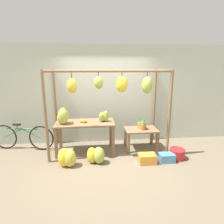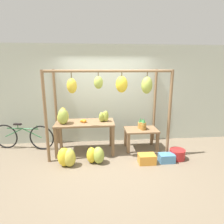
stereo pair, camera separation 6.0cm
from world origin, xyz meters
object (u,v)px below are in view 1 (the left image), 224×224
banana_pile_on_table (63,117)px  blue_bucket (177,154)px  banana_pile_ground_right (96,155)px  parked_bicycle (23,137)px  orange_pile (84,121)px  banana_pile_ground_left (68,158)px  pineapple_cluster (142,125)px  fruit_crate_purple (167,158)px  papaya_pile (104,117)px  fruit_crate_white (147,159)px

banana_pile_on_table → blue_bucket: (2.76, -0.53, -0.87)m
banana_pile_ground_right → parked_bicycle: parked_bicycle is taller
orange_pile → banana_pile_ground_left: orange_pile is taller
banana_pile_on_table → banana_pile_ground_left: banana_pile_on_table is taller
orange_pile → pineapple_cluster: orange_pile is taller
orange_pile → fruit_crate_purple: 2.20m
banana_pile_on_table → banana_pile_ground_left: size_ratio=0.92×
blue_bucket → banana_pile_ground_left: bearing=-177.7°
papaya_pile → blue_bucket: bearing=-19.6°
fruit_crate_white → fruit_crate_purple: fruit_crate_white is taller
banana_pile_ground_left → parked_bicycle: bearing=141.8°
fruit_crate_white → fruit_crate_purple: 0.48m
banana_pile_ground_left → blue_bucket: (2.60, 0.10, -0.08)m
orange_pile → papaya_pile: bearing=5.0°
orange_pile → fruit_crate_white: bearing=-26.2°
banana_pile_on_table → banana_pile_ground_right: banana_pile_on_table is taller
papaya_pile → fruit_crate_purple: bearing=-27.6°
banana_pile_on_table → banana_pile_ground_right: bearing=-35.2°
fruit_crate_white → banana_pile_on_table: bearing=161.0°
banana_pile_ground_right → fruit_crate_purple: size_ratio=1.37×
banana_pile_on_table → parked_bicycle: banana_pile_on_table is taller
banana_pile_ground_left → papaya_pile: 1.34m
pineapple_cluster → fruit_crate_white: 1.01m
banana_pile_on_table → blue_bucket: bearing=-10.9°
banana_pile_on_table → fruit_crate_purple: 2.69m
banana_pile_on_table → parked_bicycle: (-1.15, 0.41, -0.64)m
banana_pile_ground_right → fruit_crate_white: size_ratio=1.23×
banana_pile_on_table → orange_pile: (0.50, 0.04, -0.14)m
orange_pile → parked_bicycle: orange_pile is taller
banana_pile_ground_right → fruit_crate_white: bearing=-6.0°
banana_pile_on_table → papaya_pile: bearing=4.9°
pineapple_cluster → parked_bicycle: size_ratio=0.18×
banana_pile_ground_right → orange_pile: bearing=115.2°
papaya_pile → banana_pile_ground_left: bearing=-139.9°
blue_bucket → banana_pile_on_table: bearing=169.1°
banana_pile_ground_left → fruit_crate_white: (1.80, -0.05, -0.09)m
blue_bucket → fruit_crate_purple: blue_bucket is taller
banana_pile_on_table → pineapple_cluster: banana_pile_on_table is taller
banana_pile_on_table → fruit_crate_purple: size_ratio=1.14×
banana_pile_ground_right → parked_bicycle: (-1.94, 0.96, 0.16)m
pineapple_cluster → banana_pile_ground_left: 2.10m
banana_pile_ground_right → papaya_pile: bearing=69.6°
banana_pile_ground_right → blue_bucket: (1.98, 0.02, -0.07)m
fruit_crate_white → papaya_pile: papaya_pile is taller
fruit_crate_white → fruit_crate_purple: size_ratio=1.11×
banana_pile_on_table → papaya_pile: 1.03m
parked_bicycle → fruit_crate_white: bearing=-19.2°
papaya_pile → parked_bicycle: bearing=171.6°
parked_bicycle → fruit_crate_purple: bearing=-16.5°
blue_bucket → pineapple_cluster: bearing=136.1°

